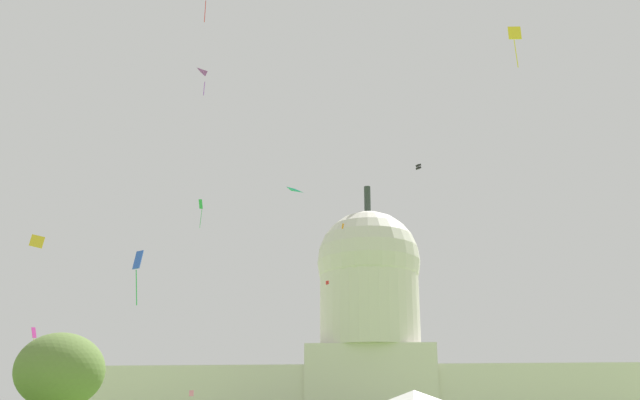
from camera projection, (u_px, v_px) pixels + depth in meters
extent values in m
cube|color=beige|center=(371.00, 393.00, 189.33)|extent=(32.89, 22.35, 23.23)
cylinder|color=beige|center=(370.00, 304.00, 196.32)|extent=(26.56, 26.56, 22.98)
sphere|color=beige|center=(369.00, 262.00, 199.80)|extent=(27.97, 27.97, 27.97)
cylinder|color=#2D3833|center=(367.00, 200.00, 205.19)|extent=(1.80, 1.80, 7.68)
pyramid|color=white|center=(414.00, 400.00, 64.60)|extent=(7.44, 6.71, 1.79)
ellipsoid|color=olive|center=(60.00, 371.00, 78.61)|extent=(11.95, 11.64, 8.06)
cube|color=gold|center=(37.00, 241.00, 50.18)|extent=(0.95, 0.41, 0.95)
pyramid|color=teal|center=(291.00, 193.00, 70.64)|extent=(1.48, 1.70, 0.12)
cube|color=black|center=(418.00, 168.00, 160.00)|extent=(1.26, 1.22, 0.67)
cube|color=black|center=(418.00, 165.00, 160.19)|extent=(1.26, 1.22, 0.67)
cube|color=yellow|center=(515.00, 33.00, 61.36)|extent=(1.12, 0.49, 1.46)
cylinder|color=yellow|center=(516.00, 54.00, 60.78)|extent=(0.27, 0.42, 2.40)
cube|color=#D1339E|center=(34.00, 333.00, 91.22)|extent=(0.82, 0.72, 1.39)
cylinder|color=yellow|center=(32.00, 351.00, 90.52)|extent=(0.15, 0.44, 3.15)
cube|color=pink|center=(191.00, 393.00, 157.29)|extent=(1.05, 0.47, 1.22)
cube|color=orange|center=(343.00, 226.00, 168.72)|extent=(0.59, 0.74, 1.23)
cylinder|color=red|center=(205.00, 11.00, 71.26)|extent=(0.09, 0.13, 2.40)
cube|color=blue|center=(138.00, 260.00, 51.73)|extent=(0.70, 0.66, 1.39)
cylinder|color=green|center=(136.00, 287.00, 51.13)|extent=(0.32, 0.13, 2.53)
cube|color=red|center=(327.00, 284.00, 162.86)|extent=(0.77, 0.72, 0.45)
cube|color=red|center=(327.00, 282.00, 162.98)|extent=(0.77, 0.72, 0.45)
cube|color=green|center=(201.00, 204.00, 109.71)|extent=(0.63, 0.92, 1.43)
cylinder|color=green|center=(201.00, 218.00, 109.02)|extent=(0.19, 0.36, 3.03)
pyramid|color=purple|center=(208.00, 75.00, 83.90)|extent=(1.17, 1.77, 0.10)
cylinder|color=purple|center=(204.00, 88.00, 83.50)|extent=(0.09, 0.24, 1.80)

